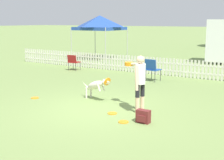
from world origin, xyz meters
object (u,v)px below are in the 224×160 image
Objects in this scene: folding_chair_center at (73,61)px; folding_chair_green_right at (152,68)px; leaping_dog at (97,85)px; backpack_on_grass at (143,116)px; frisbee_near_handler at (35,98)px; frisbee_near_dog at (123,122)px; handler_person at (139,77)px; frisbee_midfield at (112,113)px; canopy_tent_main at (100,23)px.

folding_chair_center is 4.59m from folding_chair_green_right.
leaping_dog is 3.85× the size of backpack_on_grass.
leaping_dog is 2.07m from frisbee_near_handler.
frisbee_near_dog is 0.27× the size of folding_chair_green_right.
handler_person is at bearing 90.54° from leaping_dog.
folding_chair_green_right reaches higher than folding_chair_center.
folding_chair_green_right is at bearing 67.01° from frisbee_near_handler.
frisbee_near_dog is at bearing 114.71° from folding_chair_green_right.
frisbee_near_dog is at bearing -150.40° from backpack_on_grass.
frisbee_midfield is (1.20, -0.99, -0.47)m from leaping_dog.
frisbee_near_dog is 12.90m from canopy_tent_main.
frisbee_midfield is 0.32× the size of folding_chair_center.
frisbee_midfield is 7.68m from folding_chair_center.
leaping_dog is 6.12m from folding_chair_center.
folding_chair_center is 0.85× the size of folding_chair_green_right.
leaping_dog is 3.73m from folding_chair_green_right.
handler_person is 4.45m from folding_chair_green_right.
canopy_tent_main is (-7.55, 9.08, 1.35)m from handler_person.
backpack_on_grass reaches higher than frisbee_near_dog.
frisbee_near_dog is at bearing -36.68° from frisbee_midfield.
folding_chair_green_right is (-1.67, 5.17, 0.54)m from frisbee_near_dog.
frisbee_near_dog is (0.12, -1.03, -0.96)m from handler_person.
frisbee_near_handler is at bearing 112.04° from handler_person.
backpack_on_grass reaches higher than frisbee_midfield.
canopy_tent_main reaches higher than leaping_dog.
canopy_tent_main is at bearing -131.46° from leaping_dog.
frisbee_midfield is 1.07m from backpack_on_grass.
frisbee_near_dog is 5.46m from folding_chair_green_right.
leaping_dog reaches higher than frisbee_near_dog.
canopy_tent_main reaches higher than frisbee_midfield.
canopy_tent_main is (-7.67, 10.11, 2.30)m from frisbee_near_dog.
canopy_tent_main is (-7.05, 9.65, 2.30)m from frisbee_midfield.
handler_person is 11.89m from canopy_tent_main.
canopy_tent_main reaches higher than frisbee_near_handler.
folding_chair_green_right is at bearing 35.06° from handler_person.
leaping_dog is at bearing 151.57° from backpack_on_grass.
folding_chair_green_right is (-2.09, 4.93, 0.40)m from backpack_on_grass.
folding_chair_center is at bearing 140.67° from backpack_on_grass.
leaping_dog is at bearing -55.95° from canopy_tent_main.
backpack_on_grass is (1.04, -0.22, 0.15)m from frisbee_midfield.
leaping_dog is 0.46× the size of canopy_tent_main.
frisbee_near_handler is at bearing 175.45° from backpack_on_grass.
backpack_on_grass is 0.43× the size of folding_chair_center.
frisbee_near_handler is 3.67m from frisbee_near_dog.
handler_person reaches higher than backpack_on_grass.
handler_person reaches higher than frisbee_midfield.
frisbee_midfield is (3.01, -0.10, 0.00)m from frisbee_near_handler.
folding_chair_green_right reaches higher than frisbee_near_dog.
frisbee_near_dog is 0.75× the size of backpack_on_grass.
frisbee_near_handler is 5.76m from folding_chair_center.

